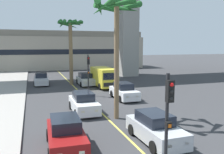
{
  "coord_description": "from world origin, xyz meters",
  "views": [
    {
      "loc": [
        -4.92,
        -0.61,
        5.16
      ],
      "look_at": [
        0.0,
        14.0,
        3.09
      ],
      "focal_mm": 38.54,
      "sensor_mm": 36.0,
      "label": 1
    }
  ],
  "objects": [
    {
      "name": "car_queue_fourth",
      "position": [
        3.39,
        20.47,
        0.72
      ],
      "size": [
        1.86,
        4.12,
        1.56
      ],
      "color": "white",
      "rests_on": "ground"
    },
    {
      "name": "car_queue_third",
      "position": [
        1.59,
        29.49,
        0.72
      ],
      "size": [
        1.87,
        4.12,
        1.56
      ],
      "color": "#B7BABF",
      "rests_on": "ground"
    },
    {
      "name": "palm_tree_mid_median",
      "position": [
        -0.05,
        30.49,
        6.62
      ],
      "size": [
        3.24,
        3.39,
        8.35
      ],
      "color": "brown",
      "rests_on": "ground"
    },
    {
      "name": "lane_stripe_center",
      "position": [
        0.0,
        24.0,
        0.0
      ],
      "size": [
        0.14,
        56.0,
        0.01
      ],
      "primitive_type": "cube",
      "color": "#DBCC4C",
      "rests_on": "ground"
    },
    {
      "name": "palm_tree_near_median",
      "position": [
        0.63,
        14.85,
        6.88
      ],
      "size": [
        3.5,
        3.57,
        8.22
      ],
      "color": "brown",
      "rests_on": "ground"
    },
    {
      "name": "traffic_light_median_far",
      "position": [
        0.47,
        22.86,
        2.71
      ],
      "size": [
        0.24,
        0.37,
        4.2
      ],
      "color": "black",
      "rests_on": "ground"
    },
    {
      "name": "traffic_light_median_near",
      "position": [
        -0.51,
        6.41,
        2.71
      ],
      "size": [
        0.24,
        0.37,
        4.2
      ],
      "color": "black",
      "rests_on": "ground"
    },
    {
      "name": "pier_building_backdrop",
      "position": [
        0.0,
        52.64,
        3.95
      ],
      "size": [
        38.0,
        8.04,
        8.03
      ],
      "color": "#BCB29E",
      "rests_on": "ground"
    },
    {
      "name": "car_queue_fifth",
      "position": [
        1.23,
        10.38,
        0.72
      ],
      "size": [
        1.9,
        4.13,
        1.56
      ],
      "color": "#B7BABF",
      "rests_on": "ground"
    },
    {
      "name": "car_queue_second",
      "position": [
        -3.8,
        31.53,
        0.72
      ],
      "size": [
        1.89,
        4.13,
        1.56
      ],
      "color": "#B7BABF",
      "rests_on": "ground"
    },
    {
      "name": "delivery_van",
      "position": [
        3.4,
        27.26,
        1.29
      ],
      "size": [
        2.24,
        5.29,
        2.36
      ],
      "color": "yellow",
      "rests_on": "ground"
    },
    {
      "name": "car_queue_sixth",
      "position": [
        -1.24,
        17.14,
        0.72
      ],
      "size": [
        1.84,
        4.1,
        1.56
      ],
      "color": "white",
      "rests_on": "ground"
    },
    {
      "name": "car_queue_front",
      "position": [
        -3.44,
        11.03,
        0.72
      ],
      "size": [
        1.95,
        4.16,
        1.56
      ],
      "color": "maroon",
      "rests_on": "ground"
    }
  ]
}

